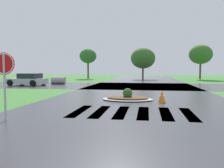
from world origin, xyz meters
The scene contains 9 objects.
asphalt_roadway centered at (0.00, 10.00, 0.00)m, with size 10.71×80.00×0.01m, color #35353A.
asphalt_cross_road centered at (0.00, 20.08, 0.00)m, with size 90.00×9.64×0.01m, color #35353A.
crosswalk_stripes centered at (0.00, 5.75, 0.00)m, with size 4.95×2.85×0.01m.
stop_sign centered at (-4.24, 3.56, 1.75)m, with size 0.76×0.08×2.37m.
median_island centered at (-0.51, 9.43, 0.14)m, with size 2.91×1.98×0.68m.
car_dark_suv centered at (-11.95, 18.92, 0.61)m, with size 4.25×2.51×1.29m.
drainage_pipe_stack centered at (-9.52, 21.37, 0.43)m, with size 1.63×1.00×0.86m.
traffic_cone centered at (1.38, 8.76, 0.32)m, with size 0.42×0.42×0.65m.
background_treeline centered at (4.21, 35.04, 3.70)m, with size 33.74×4.73×5.65m.
Camera 1 is at (0.59, -3.56, 1.83)m, focal length 36.49 mm.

